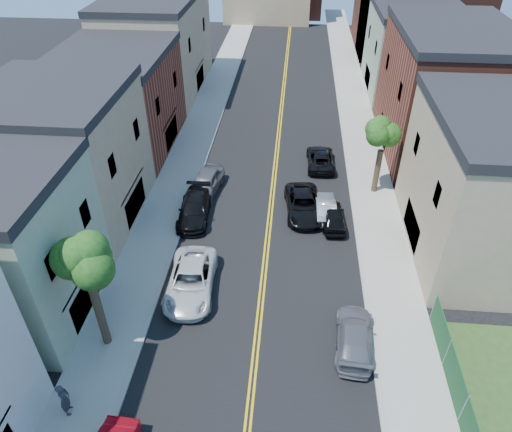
% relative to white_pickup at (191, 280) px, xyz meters
% --- Properties ---
extents(sidewalk_left, '(3.20, 100.00, 0.15)m').
position_rel_white_pickup_xyz_m(sidewalk_left, '(-3.70, 21.77, -0.73)').
color(sidewalk_left, gray).
rests_on(sidewalk_left, ground).
extents(sidewalk_right, '(3.20, 100.00, 0.15)m').
position_rel_white_pickup_xyz_m(sidewalk_right, '(12.10, 21.77, -0.73)').
color(sidewalk_right, gray).
rests_on(sidewalk_right, ground).
extents(curb_left, '(0.30, 100.00, 0.15)m').
position_rel_white_pickup_xyz_m(curb_left, '(-1.95, 21.77, -0.73)').
color(curb_left, gray).
rests_on(curb_left, ground).
extents(curb_right, '(0.30, 100.00, 0.15)m').
position_rel_white_pickup_xyz_m(curb_right, '(10.35, 21.77, -0.73)').
color(curb_right, gray).
rests_on(curb_right, ground).
extents(bldg_left_tan_near, '(9.00, 10.00, 9.00)m').
position_rel_white_pickup_xyz_m(bldg_left_tan_near, '(-9.80, 6.77, 3.70)').
color(bldg_left_tan_near, '#998466').
rests_on(bldg_left_tan_near, ground).
extents(bldg_left_brick, '(9.00, 12.00, 8.00)m').
position_rel_white_pickup_xyz_m(bldg_left_brick, '(-9.80, 17.77, 3.20)').
color(bldg_left_brick, brown).
rests_on(bldg_left_brick, ground).
extents(bldg_left_tan_far, '(9.00, 16.00, 9.50)m').
position_rel_white_pickup_xyz_m(bldg_left_tan_far, '(-9.80, 31.77, 3.95)').
color(bldg_left_tan_far, '#998466').
rests_on(bldg_left_tan_far, ground).
extents(bldg_right_tan, '(9.00, 12.00, 9.00)m').
position_rel_white_pickup_xyz_m(bldg_right_tan, '(18.20, 5.77, 3.70)').
color(bldg_right_tan, '#998466').
rests_on(bldg_right_tan, ground).
extents(bldg_right_brick, '(9.00, 14.00, 10.00)m').
position_rel_white_pickup_xyz_m(bldg_right_brick, '(18.20, 19.77, 4.20)').
color(bldg_right_brick, brown).
rests_on(bldg_right_brick, ground).
extents(bldg_right_palegrn, '(9.00, 12.00, 8.50)m').
position_rel_white_pickup_xyz_m(bldg_right_palegrn, '(18.20, 33.77, 3.45)').
color(bldg_right_palegrn, gray).
rests_on(bldg_right_palegrn, ground).
extents(tree_left_mid, '(5.20, 5.20, 9.29)m').
position_rel_white_pickup_xyz_m(tree_left_mid, '(-3.68, -4.22, 5.78)').
color(tree_left_mid, '#35251A').
rests_on(tree_left_mid, sidewalk_left).
extents(tree_right_far, '(4.40, 4.40, 8.03)m').
position_rel_white_pickup_xyz_m(tree_right_far, '(12.12, 11.78, 4.95)').
color(tree_right_far, '#35251A').
rests_on(tree_right_far, sidewalk_right).
extents(white_pickup, '(2.96, 5.91, 1.60)m').
position_rel_white_pickup_xyz_m(white_pickup, '(0.00, 0.00, 0.00)').
color(white_pickup, silver).
rests_on(white_pickup, ground).
extents(grey_car_left, '(2.66, 5.20, 1.69)m').
position_rel_white_pickup_xyz_m(grey_car_left, '(-1.00, 10.56, 0.04)').
color(grey_car_left, '#55575C').
rests_on(grey_car_left, ground).
extents(black_car_left, '(2.40, 5.34, 1.52)m').
position_rel_white_pickup_xyz_m(black_car_left, '(-1.22, 7.26, -0.04)').
color(black_car_left, black).
rests_on(black_car_left, ground).
extents(grey_car_right, '(2.30, 4.87, 1.37)m').
position_rel_white_pickup_xyz_m(grey_car_right, '(9.30, -3.24, -0.12)').
color(grey_car_right, slate).
rests_on(grey_car_right, ground).
extents(black_car_right, '(1.88, 4.13, 1.38)m').
position_rel_white_pickup_xyz_m(black_car_right, '(8.68, 7.33, -0.11)').
color(black_car_right, black).
rests_on(black_car_right, ground).
extents(silver_car_right, '(1.58, 4.10, 1.33)m').
position_rel_white_pickup_xyz_m(silver_car_right, '(8.17, 8.37, -0.14)').
color(silver_car_right, '#ABAEB3').
rests_on(silver_car_right, ground).
extents(dark_car_right_far, '(2.37, 4.86, 1.33)m').
position_rel_white_pickup_xyz_m(dark_car_right_far, '(8.00, 15.55, -0.14)').
color(dark_car_right_far, black).
rests_on(dark_car_right_far, ground).
extents(black_suv_lane, '(3.01, 5.58, 1.49)m').
position_rel_white_pickup_xyz_m(black_suv_lane, '(6.57, 8.49, -0.06)').
color(black_suv_lane, black).
rests_on(black_suv_lane, ground).
extents(pedestrian_left, '(0.64, 0.80, 1.92)m').
position_rel_white_pickup_xyz_m(pedestrian_left, '(-4.09, -8.29, 0.31)').
color(pedestrian_left, '#2B2A33').
rests_on(pedestrian_left, sidewalk_left).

